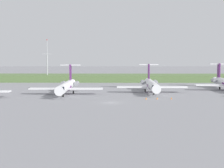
{
  "coord_description": "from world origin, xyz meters",
  "views": [
    {
      "loc": [
        1.21,
        -95.28,
        12.61
      ],
      "look_at": [
        0.0,
        22.89,
        3.0
      ],
      "focal_mm": 59.64,
      "sensor_mm": 36.0,
      "label": 1
    }
  ],
  "objects": [
    {
      "name": "safety_cone_front_marker",
      "position": [
        9.64,
        7.18,
        0.28
      ],
      "size": [
        0.44,
        0.44,
        0.55
      ],
      "primitive_type": "cone",
      "color": "orange",
      "rests_on": "ground"
    },
    {
      "name": "safety_cone_mid_marker",
      "position": [
        12.71,
        7.55,
        0.28
      ],
      "size": [
        0.44,
        0.44,
        0.55
      ],
      "primitive_type": "cone",
      "color": "orange",
      "rests_on": "ground"
    },
    {
      "name": "grass_berm",
      "position": [
        0.0,
        76.57,
        1.49
      ],
      "size": [
        320.0,
        20.0,
        2.97
      ],
      "primitive_type": "cube",
      "color": "#597542",
      "rests_on": "ground"
    },
    {
      "name": "regional_jet_fourth",
      "position": [
        12.94,
        26.72,
        2.54
      ],
      "size": [
        22.81,
        31.0,
        9.0
      ],
      "color": "white",
      "rests_on": "ground"
    },
    {
      "name": "antenna_mast",
      "position": [
        -30.28,
        75.05,
        8.05
      ],
      "size": [
        4.4,
        0.5,
        19.23
      ],
      "color": "#B2B2B7",
      "rests_on": "ground"
    },
    {
      "name": "regional_jet_third",
      "position": [
        -14.26,
        20.93,
        2.54
      ],
      "size": [
        22.81,
        31.0,
        9.0
      ],
      "color": "white",
      "rests_on": "ground"
    },
    {
      "name": "ground_plane",
      "position": [
        0.0,
        30.0,
        0.0
      ],
      "size": [
        500.0,
        500.0,
        0.0
      ],
      "primitive_type": "plane",
      "color": "gray"
    },
    {
      "name": "safety_cone_rear_marker",
      "position": [
        16.71,
        7.76,
        0.28
      ],
      "size": [
        0.44,
        0.44,
        0.55
      ],
      "primitive_type": "cone",
      "color": "orange",
      "rests_on": "ground"
    }
  ]
}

